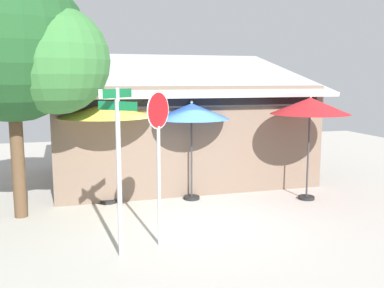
% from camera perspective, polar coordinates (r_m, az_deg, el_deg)
% --- Properties ---
extents(ground_plane, '(28.00, 28.00, 0.10)m').
position_cam_1_polar(ground_plane, '(10.22, 0.97, -10.22)').
color(ground_plane, '#ADA8A0').
extents(cafe_building, '(8.24, 5.96, 4.21)m').
position_cam_1_polar(cafe_building, '(14.28, -2.18, 2.13)').
color(cafe_building, '#705B4C').
rests_on(cafe_building, ground).
extents(street_sign_post, '(0.65, 0.68, 3.12)m').
position_cam_1_polar(street_sign_post, '(7.76, -9.85, -1.60)').
color(street_sign_post, '#A8AAB2').
rests_on(street_sign_post, ground).
extents(stop_sign, '(0.52, 0.51, 3.04)m').
position_cam_1_polar(stop_sign, '(8.15, -4.52, 0.35)').
color(stop_sign, '#A8AAB2').
rests_on(stop_sign, ground).
extents(patio_umbrella_mustard_left, '(2.46, 2.46, 2.74)m').
position_cam_1_polar(patio_umbrella_mustard_left, '(11.22, -11.52, 4.44)').
color(patio_umbrella_mustard_left, black).
rests_on(patio_umbrella_mustard_left, ground).
extents(patio_umbrella_royal_blue_center, '(2.04, 2.04, 2.70)m').
position_cam_1_polar(patio_umbrella_royal_blue_center, '(11.33, -0.06, 4.32)').
color(patio_umbrella_royal_blue_center, black).
rests_on(patio_umbrella_royal_blue_center, ground).
extents(patio_umbrella_crimson_right, '(2.11, 2.11, 2.85)m').
position_cam_1_polar(patio_umbrella_crimson_right, '(11.75, 15.58, 4.84)').
color(patio_umbrella_crimson_right, black).
rests_on(patio_umbrella_crimson_right, ground).
extents(shade_tree, '(3.93, 3.51, 5.78)m').
position_cam_1_polar(shade_tree, '(10.51, -21.90, 11.74)').
color(shade_tree, brown).
rests_on(shade_tree, ground).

